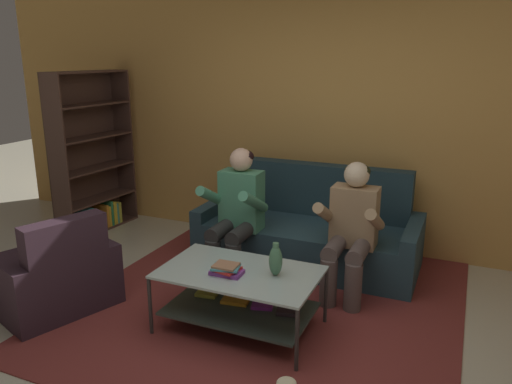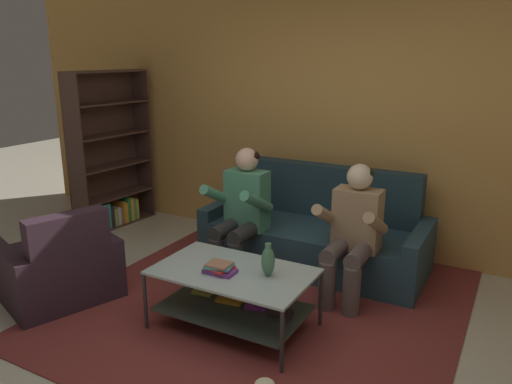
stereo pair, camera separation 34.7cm
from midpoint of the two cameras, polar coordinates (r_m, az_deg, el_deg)
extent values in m
plane|color=beige|center=(3.48, -5.98, -19.32)|extent=(16.80, 16.80, 0.00)
cube|color=#D2994B|center=(5.16, 7.26, 9.49)|extent=(8.40, 0.12, 2.90)
cube|color=#27414C|center=(4.87, 3.78, -5.96)|extent=(1.83, 0.88, 0.40)
cube|color=#213740|center=(5.04, 5.24, 0.29)|extent=(1.83, 0.18, 0.52)
cube|color=#27414C|center=(5.23, -6.37, -3.75)|extent=(0.13, 0.88, 0.52)
cube|color=#27414C|center=(4.63, 15.35, -6.86)|extent=(0.13, 0.88, 0.52)
cylinder|color=#2C2C2B|center=(4.49, -7.15, -7.97)|extent=(0.14, 0.14, 0.40)
cylinder|color=#2C2C2B|center=(4.40, -4.88, -8.42)|extent=(0.14, 0.14, 0.40)
cylinder|color=#2C2C2B|center=(4.54, -6.11, -4.33)|extent=(0.14, 0.42, 0.14)
cylinder|color=#2C2C2B|center=(4.45, -3.86, -4.69)|extent=(0.14, 0.42, 0.14)
cube|color=#4A926D|center=(4.60, -3.83, -0.96)|extent=(0.38, 0.22, 0.55)
cylinder|color=#4A926D|center=(4.53, -7.18, -0.59)|extent=(0.09, 0.49, 0.31)
cylinder|color=#4A926D|center=(4.34, -2.54, -1.19)|extent=(0.09, 0.49, 0.31)
sphere|color=beige|center=(4.50, -3.91, 3.69)|extent=(0.21, 0.21, 0.21)
ellipsoid|color=black|center=(4.51, -3.80, 4.06)|extent=(0.21, 0.21, 0.13)
cylinder|color=brown|center=(4.09, 5.83, -10.35)|extent=(0.14, 0.14, 0.40)
cylinder|color=brown|center=(4.04, 8.58, -10.78)|extent=(0.14, 0.14, 0.40)
cylinder|color=brown|center=(4.15, 6.69, -6.30)|extent=(0.14, 0.42, 0.14)
cylinder|color=brown|center=(4.10, 9.38, -6.68)|extent=(0.14, 0.42, 0.14)
cube|color=#A2825E|center=(4.24, 8.91, -2.81)|extent=(0.38, 0.22, 0.51)
cylinder|color=#A2825E|center=(4.11, 5.55, -2.52)|extent=(0.09, 0.49, 0.31)
cylinder|color=#A2825E|center=(4.01, 11.08, -3.20)|extent=(0.09, 0.49, 0.31)
sphere|color=beige|center=(4.14, 9.12, 1.95)|extent=(0.21, 0.21, 0.21)
ellipsoid|color=black|center=(4.15, 9.20, 2.36)|extent=(0.21, 0.21, 0.13)
cube|color=#ABC1BB|center=(3.66, -4.65, -9.17)|extent=(1.15, 0.69, 0.02)
cube|color=#344139|center=(3.79, -4.55, -13.21)|extent=(1.05, 0.64, 0.02)
cylinder|color=#312E2C|center=(3.80, -14.65, -12.49)|extent=(0.03, 0.03, 0.47)
cylinder|color=#312E2C|center=(3.29, 1.57, -16.60)|extent=(0.03, 0.03, 0.47)
cylinder|color=#312E2C|center=(4.27, -9.15, -8.85)|extent=(0.03, 0.03, 0.47)
cylinder|color=#312E2C|center=(3.83, 5.37, -11.70)|extent=(0.03, 0.03, 0.47)
cube|color=#A9AC35|center=(3.98, -8.18, -11.48)|extent=(0.18, 0.12, 0.03)
cube|color=orange|center=(3.86, -5.03, -12.34)|extent=(0.22, 0.14, 0.03)
cube|color=purple|center=(3.79, -1.95, -12.82)|extent=(0.19, 0.17, 0.02)
cube|color=#2F2329|center=(3.69, 0.94, -13.58)|extent=(0.19, 0.14, 0.03)
cube|color=maroon|center=(4.31, -0.37, -11.82)|extent=(3.00, 3.35, 0.01)
cube|color=#895760|center=(4.30, -0.37, -11.79)|extent=(1.65, 1.84, 0.00)
ellipsoid|color=#467754|center=(3.54, -0.57, -7.92)|extent=(0.10, 0.10, 0.22)
cylinder|color=#467754|center=(3.49, -0.58, -6.27)|extent=(0.04, 0.04, 0.05)
cube|color=#823996|center=(3.61, -6.14, -9.16)|extent=(0.23, 0.14, 0.03)
cube|color=red|center=(3.61, -6.14, -8.79)|extent=(0.19, 0.19, 0.02)
cube|color=teal|center=(3.60, -6.27, -8.61)|extent=(0.22, 0.18, 0.02)
cube|color=#A06F4F|center=(3.59, -6.26, -8.39)|extent=(0.17, 0.15, 0.02)
cube|color=#4E342B|center=(5.68, -23.41, 3.27)|extent=(0.29, 0.04, 1.80)
cube|color=#4E342B|center=(6.32, -16.43, 5.06)|extent=(0.29, 0.04, 1.80)
cube|color=#4E342B|center=(6.09, -20.59, 4.32)|extent=(0.10, 1.01, 1.80)
cube|color=#4E342B|center=(6.21, -18.99, -3.86)|extent=(0.37, 0.99, 0.02)
cube|color=#4E342B|center=(6.11, -19.28, -0.75)|extent=(0.37, 0.99, 0.02)
cube|color=#4E342B|center=(6.02, -19.58, 2.54)|extent=(0.37, 0.99, 0.02)
cube|color=#4E342B|center=(5.96, -19.90, 5.92)|extent=(0.37, 0.99, 0.02)
cube|color=#4E342B|center=(5.91, -20.22, 9.36)|extent=(0.37, 0.99, 0.02)
cube|color=#4E342B|center=(5.89, -20.55, 12.75)|extent=(0.37, 0.99, 0.02)
cube|color=#9A7345|center=(5.87, -22.27, -3.76)|extent=(0.22, 0.05, 0.28)
cube|color=#308C4B|center=(5.91, -22.06, -3.63)|extent=(0.25, 0.05, 0.27)
cube|color=#308F44|center=(5.94, -21.55, -3.85)|extent=(0.22, 0.07, 0.21)
cube|color=#3255B1|center=(5.97, -21.20, -3.78)|extent=(0.23, 0.06, 0.19)
cube|color=teal|center=(5.98, -20.74, -3.16)|extent=(0.19, 0.06, 0.30)
cube|color=teal|center=(6.02, -20.36, -3.02)|extent=(0.20, 0.06, 0.29)
cube|color=#212832|center=(6.05, -19.97, -3.10)|extent=(0.20, 0.06, 0.25)
cube|color=#B6B547|center=(6.11, -19.81, -3.12)|extent=(0.26, 0.05, 0.21)
cube|color=silver|center=(6.13, -19.34, -3.00)|extent=(0.22, 0.06, 0.21)
cube|color=olive|center=(6.17, -19.18, -2.93)|extent=(0.26, 0.06, 0.20)
cube|color=orange|center=(6.19, -18.93, -2.52)|extent=(0.26, 0.05, 0.26)
cube|color=gold|center=(6.20, -18.56, -2.57)|extent=(0.22, 0.05, 0.24)
cube|color=#2A8955|center=(6.22, -18.32, -2.25)|extent=(0.22, 0.05, 0.29)
cube|color=yellow|center=(6.26, -18.05, -2.20)|extent=(0.24, 0.07, 0.28)
cube|color=teal|center=(6.28, -17.66, -2.25)|extent=(0.20, 0.04, 0.25)
cube|color=gold|center=(6.32, -17.58, -2.12)|extent=(0.25, 0.06, 0.25)
cube|color=#301F28|center=(4.49, -24.44, -9.29)|extent=(0.97, 0.86, 0.41)
cube|color=#301F28|center=(4.06, -23.31, -5.60)|extent=(0.36, 0.64, 0.39)
cube|color=#301F28|center=(4.60, -20.28, -7.55)|extent=(0.79, 0.38, 0.51)
cube|color=#301F28|center=(4.37, -29.01, -9.86)|extent=(0.79, 0.38, 0.51)
ellipsoid|color=beige|center=(3.05, 0.03, -21.10)|extent=(0.12, 0.12, 0.04)
camera|label=1|loc=(0.17, -92.50, -0.70)|focal=35.00mm
camera|label=2|loc=(0.17, 87.50, 0.70)|focal=35.00mm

